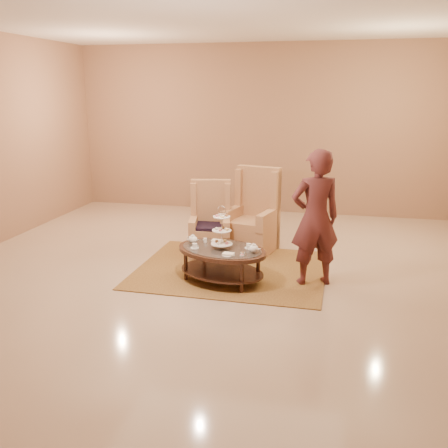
% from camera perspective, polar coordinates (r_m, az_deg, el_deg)
% --- Properties ---
extents(ground, '(8.00, 8.00, 0.00)m').
position_cam_1_polar(ground, '(7.21, -0.82, -5.70)').
color(ground, '#BEA68D').
rests_on(ground, ground).
extents(ceiling, '(8.00, 8.00, 0.02)m').
position_cam_1_polar(ceiling, '(7.21, -0.82, -5.70)').
color(ceiling, silver).
rests_on(ceiling, ground).
extents(wall_back, '(8.00, 0.04, 3.50)m').
position_cam_1_polar(wall_back, '(10.70, 4.32, 10.71)').
color(wall_back, '#9B7155').
rests_on(wall_back, ground).
extents(rug, '(2.73, 2.29, 0.01)m').
position_cam_1_polar(rug, '(7.36, 0.85, -5.20)').
color(rug, olive).
rests_on(rug, ground).
extents(tea_table, '(1.49, 1.24, 1.07)m').
position_cam_1_polar(tea_table, '(6.81, -0.26, -3.49)').
color(tea_table, black).
rests_on(tea_table, ground).
extents(armchair_left, '(0.75, 0.77, 1.18)m').
position_cam_1_polar(armchair_left, '(7.97, -1.57, -0.65)').
color(armchair_left, tan).
rests_on(armchair_left, ground).
extents(armchair_right, '(0.89, 0.91, 1.36)m').
position_cam_1_polar(armchair_right, '(8.15, 3.37, 0.11)').
color(armchair_right, tan).
rests_on(armchair_right, ground).
extents(person, '(0.79, 0.67, 1.84)m').
position_cam_1_polar(person, '(6.69, 10.39, 0.65)').
color(person, '#4E2122').
rests_on(person, ground).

